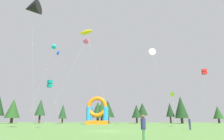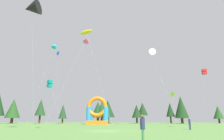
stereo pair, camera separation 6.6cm
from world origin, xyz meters
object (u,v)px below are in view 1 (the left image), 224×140
(kite_cyan_delta, at_px, (54,46))
(kite_black_delta, at_px, (32,8))
(kite_white_delta, at_px, (152,52))
(person_near_camera, at_px, (190,122))
(person_left_edge, at_px, (143,126))
(kite_lime_diamond, at_px, (173,95))
(kite_teal_box, at_px, (50,84))
(kite_yellow_parafoil, at_px, (86,32))
(inflatable_red_slide, at_px, (97,114))
(kite_blue_diamond, at_px, (57,54))
(kite_pink_delta, at_px, (86,40))
(kite_red_box, at_px, (204,72))

(kite_cyan_delta, xyz_separation_m, kite_black_delta, (3.62, -20.55, -1.84))
(kite_white_delta, height_order, kite_cyan_delta, kite_cyan_delta)
(person_near_camera, bearing_deg, person_left_edge, -109.11)
(kite_lime_diamond, xyz_separation_m, person_left_edge, (-10.75, -31.30, -5.79))
(kite_lime_diamond, height_order, kite_white_delta, kite_white_delta)
(kite_teal_box, distance_m, kite_yellow_parafoil, 23.14)
(kite_teal_box, distance_m, inflatable_red_slide, 26.01)
(kite_lime_diamond, relative_size, kite_black_delta, 0.38)
(kite_lime_diamond, height_order, kite_blue_diamond, kite_blue_diamond)
(kite_lime_diamond, bearing_deg, kite_pink_delta, -174.86)
(kite_yellow_parafoil, bearing_deg, kite_red_box, -26.37)
(person_left_edge, distance_m, person_near_camera, 18.96)
(kite_lime_diamond, xyz_separation_m, kite_blue_diamond, (-27.07, -1.60, 9.77))
(kite_blue_diamond, bearing_deg, kite_yellow_parafoil, 34.13)
(kite_pink_delta, distance_m, kite_cyan_delta, 9.65)
(kite_teal_box, xyz_separation_m, kite_cyan_delta, (-5.18, 14.72, 12.62))
(kite_yellow_parafoil, relative_size, person_left_edge, 13.41)
(kite_black_delta, xyz_separation_m, inflatable_red_slide, (6.87, 30.91, -15.14))
(kite_pink_delta, relative_size, kite_lime_diamond, 2.81)
(kite_teal_box, xyz_separation_m, kite_blue_diamond, (-3.02, 11.52, 9.37))
(person_left_edge, bearing_deg, kite_yellow_parafoil, 32.69)
(kite_red_box, bearing_deg, person_near_camera, -137.08)
(kite_cyan_delta, distance_m, kite_black_delta, 20.95)
(person_near_camera, bearing_deg, kite_cyan_delta, 158.29)
(kite_lime_diamond, distance_m, person_near_camera, 15.79)
(kite_cyan_delta, height_order, person_left_edge, kite_cyan_delta)
(kite_white_delta, bearing_deg, kite_yellow_parafoil, -176.47)
(kite_white_delta, distance_m, kite_black_delta, 31.41)
(kite_pink_delta, bearing_deg, kite_black_delta, -107.49)
(kite_white_delta, relative_size, kite_black_delta, 1.01)
(kite_black_delta, distance_m, person_near_camera, 29.54)
(kite_white_delta, height_order, person_near_camera, kite_white_delta)
(person_left_edge, bearing_deg, kite_white_delta, 4.27)
(kite_red_box, bearing_deg, kite_blue_diamond, 165.21)
(kite_pink_delta, bearing_deg, kite_cyan_delta, 159.25)
(kite_teal_box, height_order, kite_blue_diamond, kite_blue_diamond)
(person_left_edge, bearing_deg, kite_lime_diamond, -3.23)
(kite_pink_delta, xyz_separation_m, kite_teal_box, (-3.84, -11.31, -12.76))
(kite_teal_box, height_order, kite_yellow_parafoil, kite_yellow_parafoil)
(kite_red_box, bearing_deg, kite_yellow_parafoil, 153.63)
(kite_cyan_delta, bearing_deg, inflatable_red_slide, 44.65)
(kite_lime_diamond, bearing_deg, kite_yellow_parafoil, 173.30)
(kite_yellow_parafoil, xyz_separation_m, inflatable_red_slide, (2.32, 9.49, -21.20))
(kite_white_delta, xyz_separation_m, inflatable_red_slide, (-15.04, 8.42, -15.61))
(person_near_camera, distance_m, inflatable_red_slide, 31.48)
(kite_cyan_delta, bearing_deg, kite_red_box, -19.02)
(kite_lime_diamond, bearing_deg, kite_teal_box, -151.37)
(kite_pink_delta, height_order, kite_cyan_delta, kite_pink_delta)
(kite_lime_diamond, height_order, person_left_edge, kite_lime_diamond)
(kite_pink_delta, bearing_deg, kite_blue_diamond, 178.21)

